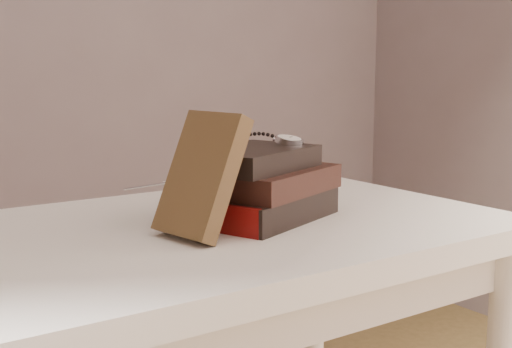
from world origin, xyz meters
TOP-DOWN VIEW (x-y plane):
  - table at (0.00, 0.35)m, footprint 1.00×0.60m
  - book_stack at (0.12, 0.33)m, footprint 0.28×0.24m
  - journal at (-0.02, 0.28)m, footprint 0.12×0.13m
  - pocket_watch at (0.18, 0.35)m, footprint 0.06×0.15m
  - eyeglasses at (0.01, 0.38)m, footprint 0.13×0.14m

SIDE VIEW (x-z plane):
  - table at x=0.00m, z-range 0.28..1.03m
  - book_stack at x=0.12m, z-range 0.75..0.86m
  - eyeglasses at x=0.01m, z-range 0.79..0.84m
  - journal at x=-0.02m, z-range 0.75..0.93m
  - pocket_watch at x=0.18m, z-range 0.87..0.89m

